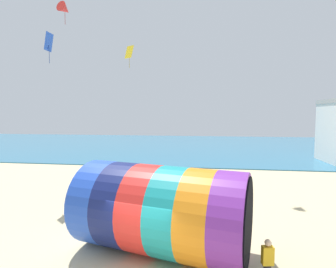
{
  "coord_description": "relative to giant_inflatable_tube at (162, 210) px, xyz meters",
  "views": [
    {
      "loc": [
        2.3,
        -8.36,
        5.64
      ],
      "look_at": [
        0.6,
        3.85,
        4.71
      ],
      "focal_mm": 28.0,
      "sensor_mm": 36.0,
      "label": 1
    }
  ],
  "objects": [
    {
      "name": "sea",
      "position": [
        -0.63,
        36.95,
        -1.74
      ],
      "size": [
        120.0,
        40.0,
        0.1
      ],
      "primitive_type": "cube",
      "color": "teal",
      "rests_on": "ground"
    },
    {
      "name": "giant_inflatable_tube",
      "position": [
        0.0,
        0.0,
        0.0
      ],
      "size": [
        7.45,
        5.14,
        3.57
      ],
      "color": "blue",
      "rests_on": "ground"
    },
    {
      "name": "kite_handler",
      "position": [
        3.74,
        -1.73,
        -0.95
      ],
      "size": [
        0.39,
        0.28,
        1.64
      ],
      "color": "black",
      "rests_on": "ground"
    },
    {
      "name": "kite_red_delta",
      "position": [
        -9.77,
        10.58,
        12.45
      ],
      "size": [
        1.13,
        1.28,
        1.78
      ],
      "color": "red"
    },
    {
      "name": "kite_yellow_diamond",
      "position": [
        -5.29,
        13.81,
        9.6
      ],
      "size": [
        0.93,
        0.76,
        2.06
      ],
      "color": "yellow"
    },
    {
      "name": "kite_blue_diamond",
      "position": [
        -8.93,
        6.82,
        8.77
      ],
      "size": [
        0.25,
        0.84,
        2.05
      ],
      "color": "blue"
    },
    {
      "name": "bystander_near_water",
      "position": [
        -6.28,
        10.39,
        -0.92
      ],
      "size": [
        0.25,
        0.38,
        1.69
      ],
      "color": "#726651",
      "rests_on": "ground"
    }
  ]
}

